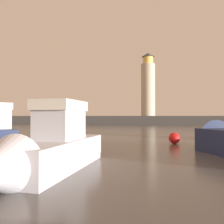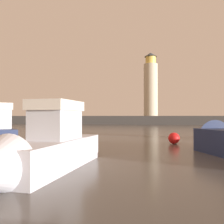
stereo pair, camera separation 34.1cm
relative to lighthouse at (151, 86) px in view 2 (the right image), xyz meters
The scene contains 5 objects.
ground_plane 32.28m from the lighthouse, 96.62° to the right, with size 220.00×220.00×0.00m, color #4C4742.
breakwater 9.68m from the lighthouse, behind, with size 79.67×5.64×2.21m, color #423F3D.
lighthouse is the anchor object (origin of this frame).
motorboat_3 56.42m from the lighthouse, 92.97° to the right, with size 2.43×7.45×3.03m.
mooring_buoy 46.29m from the lighthouse, 86.71° to the right, with size 0.85×0.85×0.85m, color red.
Camera 2 is at (4.78, -2.85, 2.06)m, focal length 38.42 mm.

